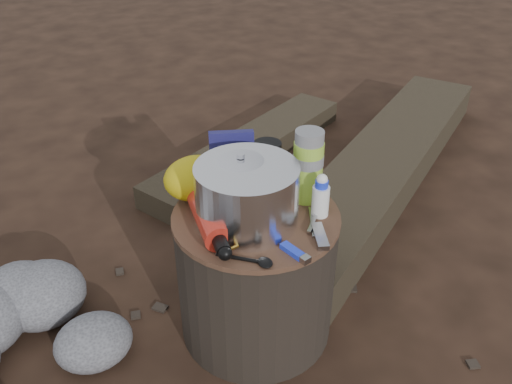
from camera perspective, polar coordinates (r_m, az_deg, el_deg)
name	(u,v)px	position (r m, az deg, el deg)	size (l,w,h in m)	color
ground	(256,325)	(1.68, 0.00, -13.90)	(60.00, 60.00, 0.00)	black
stump	(256,274)	(1.54, 0.00, -8.67)	(0.44, 0.44, 0.41)	black
log_main	(384,164)	(2.38, 13.49, 2.87)	(0.31, 1.84, 0.16)	#31291C
log_small	(250,149)	(2.50, -0.67, 4.63)	(0.22, 1.22, 0.10)	#31291C
foil_windscreen	(247,195)	(1.35, -0.97, -0.29)	(0.26, 0.26, 0.16)	white
camping_pot	(241,186)	(1.38, -1.59, 0.64)	(0.17, 0.17, 0.17)	silver
fuel_bottle	(208,215)	(1.36, -5.11, -2.50)	(0.07, 0.29, 0.07)	red
thermos	(308,166)	(1.44, 5.53, 2.74)	(0.08, 0.08, 0.20)	#A1D13C
travel_mug	(267,161)	(1.54, 1.20, 3.26)	(0.08, 0.08, 0.12)	black
stuff_sack	(195,178)	(1.47, -6.46, 1.49)	(0.17, 0.14, 0.12)	gold
food_pouch	(232,158)	(1.52, -2.57, 3.58)	(0.12, 0.03, 0.16)	navy
lighter	(293,251)	(1.29, 3.90, -6.23)	(0.02, 0.09, 0.02)	#223CEF
multitool	(320,236)	(1.34, 6.80, -4.68)	(0.03, 0.10, 0.01)	#9E9EA2
pot_grabber	(312,221)	(1.39, 5.99, -3.07)	(0.03, 0.13, 0.01)	#9E9EA2
spork	(239,258)	(1.27, -1.77, -7.02)	(0.03, 0.13, 0.01)	black
squeeze_bottle	(321,197)	(1.40, 6.88, -0.57)	(0.05, 0.05, 0.11)	white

